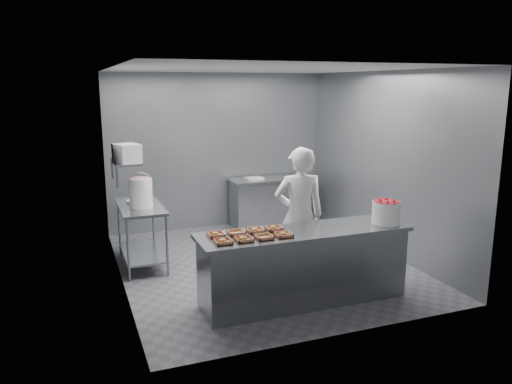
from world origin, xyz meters
The scene contains 24 objects.
floor centered at (0.00, 0.00, 0.00)m, with size 4.50×4.50×0.00m, color #4C4C51.
ceiling centered at (0.00, 0.00, 2.80)m, with size 4.50×4.50×0.00m, color white.
wall_back centered at (0.00, 2.25, 1.40)m, with size 4.00×0.04×2.80m, color slate.
wall_left centered at (-2.00, 0.00, 1.40)m, with size 0.04×4.50×2.80m, color slate.
wall_right centered at (2.00, 0.00, 1.40)m, with size 0.04×4.50×2.80m, color slate.
service_counter centered at (0.00, -1.35, 0.45)m, with size 2.60×0.70×0.90m.
prep_table centered at (-1.65, 0.60, 0.59)m, with size 0.60×1.20×0.90m.
back_counter centered at (0.90, 1.90, 0.45)m, with size 1.50×0.60×0.90m.
wall_shelf centered at (-1.82, 0.60, 1.55)m, with size 0.35×0.90×0.03m, color slate.
tray_0 centered at (-1.06, -1.49, 0.92)m, with size 0.19×0.18×0.06m.
tray_1 centered at (-0.82, -1.49, 0.92)m, with size 0.19×0.18×0.06m.
tray_2 centered at (-0.57, -1.49, 0.92)m, with size 0.19×0.18×0.04m.
tray_3 centered at (-0.34, -1.49, 0.92)m, with size 0.19×0.18×0.06m.
tray_4 centered at (-1.06, -1.21, 0.92)m, with size 0.19×0.18×0.06m.
tray_5 centered at (-0.81, -1.21, 0.92)m, with size 0.19×0.18×0.04m.
tray_6 centered at (-0.58, -1.21, 0.92)m, with size 0.19×0.18×0.06m.
tray_7 centered at (-0.34, -1.21, 0.92)m, with size 0.19×0.18×0.06m.
worker centered at (0.22, -0.75, 0.91)m, with size 0.66×0.43×1.82m, color white.
strawberry_tub centered at (1.08, -1.43, 1.05)m, with size 0.34×0.34×0.29m.
glaze_bucket centered at (-1.65, 0.50, 1.11)m, with size 0.34×0.32×0.50m.
bucket_lid centered at (-1.66, 0.84, 0.91)m, with size 0.31×0.31×0.02m, color white.
rag centered at (-1.51, 0.96, 0.91)m, with size 0.14×0.12×0.02m, color #CCB28C.
appliance centered at (-1.82, 0.38, 1.69)m, with size 0.29×0.33×0.25m, color gray.
paper_stack centered at (0.58, 1.90, 0.92)m, with size 0.30×0.22×0.04m, color silver.
Camera 1 is at (-2.56, -6.46, 2.60)m, focal length 35.00 mm.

